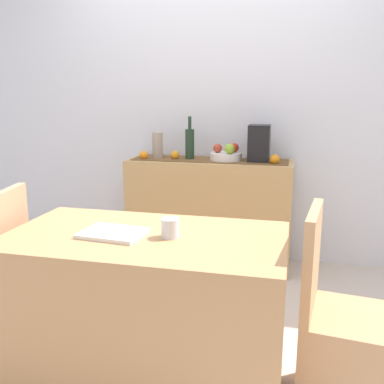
{
  "coord_description": "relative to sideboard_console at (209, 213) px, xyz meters",
  "views": [
    {
      "loc": [
        0.64,
        -2.37,
        1.37
      ],
      "look_at": [
        0.01,
        0.34,
        0.73
      ],
      "focal_mm": 40.23,
      "sensor_mm": 36.0,
      "label": 1
    }
  ],
  "objects": [
    {
      "name": "ground_plane",
      "position": [
        -0.01,
        -0.92,
        -0.44
      ],
      "size": [
        6.4,
        6.4,
        0.02
      ],
      "primitive_type": "cube",
      "color": "beige",
      "rests_on": "ground"
    },
    {
      "name": "room_wall_rear",
      "position": [
        -0.01,
        0.26,
        0.92
      ],
      "size": [
        6.4,
        0.06,
        2.7
      ],
      "primitive_type": "cube",
      "color": "silver",
      "rests_on": "ground"
    },
    {
      "name": "sideboard_console",
      "position": [
        0.0,
        0.0,
        0.0
      ],
      "size": [
        1.29,
        0.42,
        0.86
      ],
      "primitive_type": "cube",
      "color": "tan",
      "rests_on": "ground"
    },
    {
      "name": "table_runner",
      "position": [
        0.0,
        0.0,
        0.43
      ],
      "size": [
        1.21,
        0.32,
        0.01
      ],
      "primitive_type": "cube",
      "color": "brown",
      "rests_on": "sideboard_console"
    },
    {
      "name": "fruit_bowl",
      "position": [
        0.13,
        0.0,
        0.46
      ],
      "size": [
        0.25,
        0.25,
        0.06
      ],
      "primitive_type": "cylinder",
      "color": "silver",
      "rests_on": "table_runner"
    },
    {
      "name": "apple_front",
      "position": [
        0.16,
        -0.06,
        0.53
      ],
      "size": [
        0.08,
        0.08,
        0.08
      ],
      "primitive_type": "sphere",
      "color": "#85AC33",
      "rests_on": "fruit_bowl"
    },
    {
      "name": "apple_center",
      "position": [
        0.18,
        0.04,
        0.53
      ],
      "size": [
        0.07,
        0.07,
        0.07
      ],
      "primitive_type": "sphere",
      "color": "#B42C1A",
      "rests_on": "fruit_bowl"
    },
    {
      "name": "apple_rear",
      "position": [
        0.06,
        -0.01,
        0.53
      ],
      "size": [
        0.07,
        0.07,
        0.07
      ],
      "primitive_type": "sphere",
      "color": "#A93825",
      "rests_on": "fruit_bowl"
    },
    {
      "name": "wine_bottle",
      "position": [
        -0.16,
        0.0,
        0.56
      ],
      "size": [
        0.07,
        0.07,
        0.34
      ],
      "color": "#1F3523",
      "rests_on": "sideboard_console"
    },
    {
      "name": "coffee_maker",
      "position": [
        0.38,
        0.0,
        0.57
      ],
      "size": [
        0.16,
        0.18,
        0.28
      ],
      "primitive_type": "cube",
      "color": "black",
      "rests_on": "sideboard_console"
    },
    {
      "name": "ceramic_vase",
      "position": [
        -0.43,
        0.0,
        0.53
      ],
      "size": [
        0.09,
        0.09,
        0.21
      ],
      "primitive_type": "cylinder",
      "color": "#A09185",
      "rests_on": "sideboard_console"
    },
    {
      "name": "orange_loose_mid",
      "position": [
        0.5,
        -0.09,
        0.47
      ],
      "size": [
        0.07,
        0.07,
        0.07
      ],
      "primitive_type": "sphere",
      "color": "orange",
      "rests_on": "sideboard_console"
    },
    {
      "name": "orange_loose_far",
      "position": [
        -0.52,
        -0.08,
        0.46
      ],
      "size": [
        0.07,
        0.07,
        0.07
      ],
      "primitive_type": "sphere",
      "color": "orange",
      "rests_on": "sideboard_console"
    },
    {
      "name": "orange_loose_end",
      "position": [
        -0.28,
        -0.03,
        0.46
      ],
      "size": [
        0.07,
        0.07,
        0.07
      ],
      "primitive_type": "sphere",
      "color": "orange",
      "rests_on": "sideboard_console"
    },
    {
      "name": "dining_table",
      "position": [
        -0.01,
        -1.52,
        -0.06
      ],
      "size": [
        1.28,
        0.71,
        0.74
      ],
      "primitive_type": "cube",
      "color": "tan",
      "rests_on": "ground"
    },
    {
      "name": "open_book",
      "position": [
        -0.15,
        -1.55,
        0.32
      ],
      "size": [
        0.3,
        0.23,
        0.02
      ],
      "primitive_type": "cube",
      "rotation": [
        0.0,
        0.0,
        -0.09
      ],
      "color": "white",
      "rests_on": "dining_table"
    },
    {
      "name": "coffee_cup",
      "position": [
        0.11,
        -1.52,
        0.35
      ],
      "size": [
        0.08,
        0.08,
        0.09
      ],
      "primitive_type": "cylinder",
      "color": "silver",
      "rests_on": "dining_table"
    },
    {
      "name": "chair_by_corner",
      "position": [
        0.9,
        -1.51,
        -0.16
      ],
      "size": [
        0.45,
        0.45,
        0.9
      ],
      "color": "tan",
      "rests_on": "ground"
    }
  ]
}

